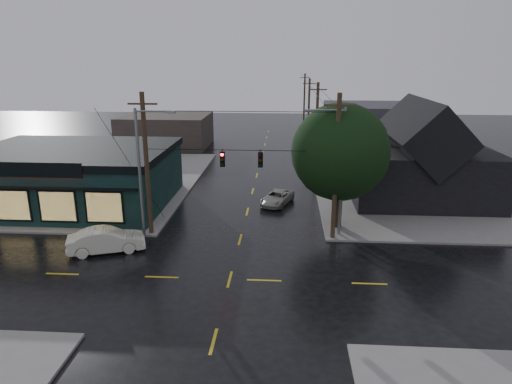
# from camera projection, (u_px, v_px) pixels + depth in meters

# --- Properties ---
(ground_plane) EXTENTS (160.00, 160.00, 0.00)m
(ground_plane) POSITION_uv_depth(u_px,v_px,m) (230.00, 279.00, 26.40)
(ground_plane) COLOR black
(sidewalk_nw) EXTENTS (28.00, 28.00, 0.15)m
(sidewalk_nw) POSITION_uv_depth(u_px,v_px,m) (60.00, 181.00, 46.78)
(sidewalk_nw) COLOR gray
(sidewalk_nw) RESTS_ON ground
(sidewalk_ne) EXTENTS (28.00, 28.00, 0.15)m
(sidewalk_ne) POSITION_uv_depth(u_px,v_px,m) (460.00, 188.00, 44.21)
(sidewalk_ne) COLOR gray
(sidewalk_ne) RESTS_ON ground
(pizza_shop) EXTENTS (16.30, 12.34, 4.90)m
(pizza_shop) POSITION_uv_depth(u_px,v_px,m) (74.00, 176.00, 39.00)
(pizza_shop) COLOR black
(pizza_shop) RESTS_ON ground
(ne_building) EXTENTS (12.60, 11.60, 8.75)m
(ne_building) POSITION_uv_depth(u_px,v_px,m) (420.00, 149.00, 40.40)
(ne_building) COLOR black
(ne_building) RESTS_ON ground
(corner_tree) EXTENTS (7.07, 7.07, 9.19)m
(corner_tree) POSITION_uv_depth(u_px,v_px,m) (340.00, 152.00, 32.68)
(corner_tree) COLOR black
(corner_tree) RESTS_ON ground
(utility_pole_nw) EXTENTS (2.00, 0.32, 10.15)m
(utility_pole_nw) POSITION_uv_depth(u_px,v_px,m) (152.00, 234.00, 33.03)
(utility_pole_nw) COLOR black
(utility_pole_nw) RESTS_ON ground
(utility_pole_ne) EXTENTS (2.00, 0.32, 10.15)m
(utility_pole_ne) POSITION_uv_depth(u_px,v_px,m) (332.00, 239.00, 32.19)
(utility_pole_ne) COLOR black
(utility_pole_ne) RESTS_ON ground
(utility_pole_far_a) EXTENTS (2.00, 0.32, 9.65)m
(utility_pole_far_a) POSITION_uv_depth(u_px,v_px,m) (315.00, 168.00, 52.74)
(utility_pole_far_a) COLOR black
(utility_pole_far_a) RESTS_ON ground
(utility_pole_far_b) EXTENTS (2.00, 0.32, 9.15)m
(utility_pole_far_b) POSITION_uv_depth(u_px,v_px,m) (308.00, 138.00, 71.86)
(utility_pole_far_b) COLOR black
(utility_pole_far_b) RESTS_ON ground
(utility_pole_far_c) EXTENTS (2.00, 0.32, 9.15)m
(utility_pole_far_c) POSITION_uv_depth(u_px,v_px,m) (304.00, 121.00, 90.98)
(utility_pole_far_c) COLOR black
(utility_pole_far_c) RESTS_ON ground
(span_signal_assembly) EXTENTS (13.00, 0.48, 1.23)m
(span_signal_assembly) POSITION_uv_depth(u_px,v_px,m) (241.00, 159.00, 30.97)
(span_signal_assembly) COLOR black
(span_signal_assembly) RESTS_ON ground
(streetlight_nw) EXTENTS (5.40, 0.30, 9.15)m
(streetlight_nw) POSITION_uv_depth(u_px,v_px,m) (145.00, 238.00, 32.38)
(streetlight_nw) COLOR gray
(streetlight_nw) RESTS_ON ground
(streetlight_ne) EXTENTS (5.40, 0.30, 9.15)m
(streetlight_ne) POSITION_uv_depth(u_px,v_px,m) (338.00, 236.00, 32.83)
(streetlight_ne) COLOR gray
(streetlight_ne) RESTS_ON ground
(bg_building_west) EXTENTS (12.00, 10.00, 4.40)m
(bg_building_west) POSITION_uv_depth(u_px,v_px,m) (166.00, 131.00, 64.90)
(bg_building_west) COLOR #372C28
(bg_building_west) RESTS_ON ground
(bg_building_east) EXTENTS (14.00, 12.00, 5.60)m
(bg_building_east) POSITION_uv_depth(u_px,v_px,m) (374.00, 123.00, 67.58)
(bg_building_east) COLOR #2B2B31
(bg_building_east) RESTS_ON ground
(sedan_cream) EXTENTS (5.20, 3.28, 1.62)m
(sedan_cream) POSITION_uv_depth(u_px,v_px,m) (106.00, 240.00, 29.90)
(sedan_cream) COLOR silver
(sedan_cream) RESTS_ON ground
(suv_silver) EXTENTS (3.28, 4.62, 1.17)m
(suv_silver) POSITION_uv_depth(u_px,v_px,m) (277.00, 198.00, 39.59)
(suv_silver) COLOR #A1A195
(suv_silver) RESTS_ON ground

